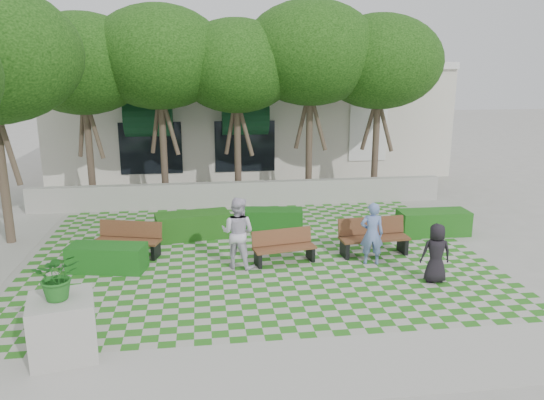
{
  "coord_description": "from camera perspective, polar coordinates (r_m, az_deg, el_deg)",
  "views": [
    {
      "loc": [
        -1.43,
        -12.61,
        5.06
      ],
      "look_at": [
        0.5,
        1.5,
        1.4
      ],
      "focal_mm": 35.0,
      "sensor_mm": 36.0,
      "label": 1
    }
  ],
  "objects": [
    {
      "name": "person_dark",
      "position": [
        13.18,
        17.23,
        -5.49
      ],
      "size": [
        0.75,
        0.53,
        1.44
      ],
      "primitive_type": "imported",
      "rotation": [
        0.0,
        0.0,
        3.04
      ],
      "color": "black",
      "rests_on": "ground"
    },
    {
      "name": "building",
      "position": [
        26.91,
        -2.75,
        8.97
      ],
      "size": [
        18.0,
        8.92,
        5.15
      ],
      "color": "beige",
      "rests_on": "ground"
    },
    {
      "name": "person_white",
      "position": [
        13.46,
        -3.71,
        -3.52
      ],
      "size": [
        1.11,
        1.02,
        1.84
      ],
      "primitive_type": "imported",
      "rotation": [
        0.0,
        0.0,
        2.69
      ],
      "color": "silver",
      "rests_on": "ground"
    },
    {
      "name": "bench_west",
      "position": [
        14.88,
        -15.17,
        -4.17
      ],
      "size": [
        1.86,
        1.06,
        0.93
      ],
      "rotation": [
        0.0,
        0.0,
        -0.29
      ],
      "color": "#58341E",
      "rests_on": "ground"
    },
    {
      "name": "tree_row",
      "position": [
        18.56,
        -9.43,
        14.6
      ],
      "size": [
        17.7,
        13.4,
        7.41
      ],
      "color": "#47382B",
      "rests_on": "ground"
    },
    {
      "name": "sidewalk_south",
      "position": [
        9.49,
        2.19,
        -17.77
      ],
      "size": [
        16.0,
        2.0,
        0.01
      ],
      "primitive_type": "cube",
      "color": "#9E9B93",
      "rests_on": "ground"
    },
    {
      "name": "person_blue",
      "position": [
        13.9,
        10.69,
        -3.58
      ],
      "size": [
        0.66,
        0.49,
        1.65
      ],
      "primitive_type": "imported",
      "rotation": [
        0.0,
        0.0,
        2.97
      ],
      "color": "#667DBA",
      "rests_on": "ground"
    },
    {
      "name": "planter_front",
      "position": [
        10.21,
        -21.68,
        -11.39
      ],
      "size": [
        1.3,
        1.3,
        1.95
      ],
      "rotation": [
        0.0,
        0.0,
        0.21
      ],
      "color": "#9E9B93",
      "rests_on": "ground"
    },
    {
      "name": "bench_east",
      "position": [
        14.75,
        10.84,
        -3.95
      ],
      "size": [
        1.93,
        0.75,
        0.99
      ],
      "rotation": [
        0.0,
        0.0,
        0.07
      ],
      "color": "#52301C",
      "rests_on": "ground"
    },
    {
      "name": "hedge_east",
      "position": [
        16.9,
        16.95,
        -2.34
      ],
      "size": [
        2.13,
        0.87,
        0.74
      ],
      "primitive_type": "cube",
      "rotation": [
        0.0,
        0.0,
        -0.01
      ],
      "color": "#195115",
      "rests_on": "ground"
    },
    {
      "name": "hedge_west",
      "position": [
        14.02,
        -17.3,
        -5.96
      ],
      "size": [
        2.03,
        1.15,
        0.67
      ],
      "primitive_type": "cube",
      "rotation": [
        0.0,
        0.0,
        -0.21
      ],
      "color": "#154F16",
      "rests_on": "ground"
    },
    {
      "name": "hedge_midleft",
      "position": [
        16.04,
        -8.51,
        -2.71
      ],
      "size": [
        2.28,
        1.22,
        0.76
      ],
      "primitive_type": "cube",
      "rotation": [
        0.0,
        0.0,
        0.17
      ],
      "color": "#1A4C14",
      "rests_on": "ground"
    },
    {
      "name": "lawn",
      "position": [
        14.58,
        -1.69,
        -5.87
      ],
      "size": [
        12.0,
        12.0,
        0.0
      ],
      "primitive_type": "plane",
      "color": "#2B721E",
      "rests_on": "ground"
    },
    {
      "name": "bench_mid",
      "position": [
        13.91,
        1.28,
        -5.09
      ],
      "size": [
        1.71,
        0.83,
        0.86
      ],
      "rotation": [
        0.0,
        0.0,
        0.18
      ],
      "color": "brown",
      "rests_on": "ground"
    },
    {
      "name": "ground",
      "position": [
        13.66,
        -1.24,
        -7.33
      ],
      "size": [
        90.0,
        90.0,
        0.0
      ],
      "primitive_type": "plane",
      "color": "gray",
      "rests_on": "ground"
    },
    {
      "name": "hedge_midright",
      "position": [
        16.67,
        0.09,
        -2.09
      ],
      "size": [
        1.94,
        1.0,
        0.65
      ],
      "primitive_type": "cube",
      "rotation": [
        0.0,
        0.0,
        -0.15
      ],
      "color": "#144B14",
      "rests_on": "ground"
    },
    {
      "name": "retaining_wall",
      "position": [
        19.41,
        -3.34,
        0.65
      ],
      "size": [
        15.0,
        0.36,
        0.9
      ],
      "primitive_type": "cube",
      "color": "#9E9B93",
      "rests_on": "ground"
    }
  ]
}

